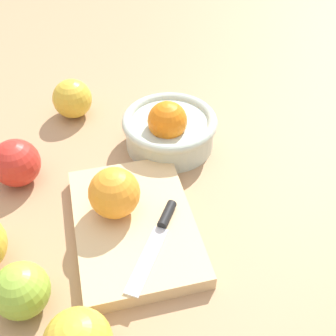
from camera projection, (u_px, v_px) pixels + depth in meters
ground_plane at (120, 193)px, 0.68m from camera, size 2.40×2.40×0.00m
bowl at (169, 129)px, 0.74m from camera, size 0.16×0.16×0.10m
cutting_board at (135, 225)px, 0.62m from camera, size 0.27×0.22×0.02m
orange_on_board at (115, 193)px, 0.60m from camera, size 0.07×0.07×0.07m
knife at (159, 233)px, 0.59m from camera, size 0.15×0.07×0.01m
apple_front_left at (72, 99)px, 0.81m from camera, size 0.07×0.07×0.07m
apple_front_right at (21, 290)px, 0.52m from camera, size 0.07×0.07×0.07m
apple_front_left_2 at (16, 163)px, 0.68m from camera, size 0.08×0.08×0.08m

